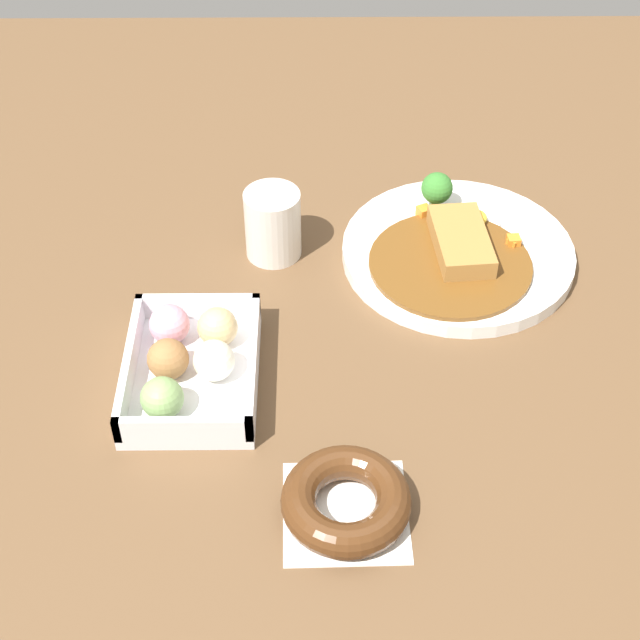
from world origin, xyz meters
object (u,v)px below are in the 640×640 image
Objects in this scene: curry_plate at (457,250)px; chocolate_ring_donut at (346,501)px; donut_box at (190,363)px; coffee_mug at (273,224)px.

chocolate_ring_donut is at bearing -21.46° from curry_plate.
coffee_mug is (-0.21, 0.08, 0.02)m from donut_box.
curry_plate reaches higher than chocolate_ring_donut.
donut_box is at bearing -137.18° from chocolate_ring_donut.
donut_box is 1.53× the size of chocolate_ring_donut.
coffee_mug reaches higher than chocolate_ring_donut.
chocolate_ring_donut is at bearing 42.82° from donut_box.
curry_plate is 3.22× the size of coffee_mug.
curry_plate is 0.22m from coffee_mug.
donut_box is (0.19, -0.30, 0.01)m from curry_plate.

